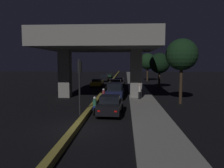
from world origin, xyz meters
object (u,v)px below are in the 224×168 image
Objects in this scene: traffic_light_left_of_median at (80,77)px; car_taxi_yellow_lead_oncoming at (97,83)px; motorcycle_white_filtering_far at (109,88)px; pedestrian_on_sidewalk at (140,91)px; car_dark_blue_third at (116,85)px; car_dark_green_third_oncoming at (109,75)px; car_dark_blue_second at (115,90)px; street_lamp at (131,59)px; car_dark_red_fourth at (119,82)px; car_black_second_oncoming at (104,78)px; car_black_lead at (110,105)px; motorcycle_red_filtering_mid at (104,96)px; motorcycle_blue_filtering_near at (95,106)px.

car_taxi_yellow_lead_oncoming is (-1.40, 21.87, -2.44)m from traffic_light_left_of_median.
pedestrian_on_sidewalk is (4.13, -6.85, 0.42)m from motorcycle_white_filtering_far.
car_dark_blue_third is 30.46m from car_dark_green_third_oncoming.
car_dark_blue_third is at bearing 4.76° from car_dark_blue_second.
motorcycle_white_filtering_far is (2.44, -31.99, -0.13)m from car_dark_green_third_oncoming.
car_taxi_yellow_lead_oncoming is at bearing -153.68° from street_lamp.
car_dark_blue_third is at bearing 33.30° from car_taxi_yellow_lead_oncoming.
car_dark_red_fourth is at bearing 111.97° from car_taxi_yellow_lead_oncoming.
car_dark_green_third_oncoming is 2.43× the size of motorcycle_white_filtering_far.
street_lamp is 11.69m from car_black_second_oncoming.
car_taxi_yellow_lead_oncoming is at bearing 115.52° from pedestrian_on_sidewalk.
car_black_lead reaches higher than car_dark_red_fourth.
pedestrian_on_sidewalk is (6.57, -38.84, 0.29)m from car_dark_green_third_oncoming.
car_dark_green_third_oncoming is at bearing 8.23° from car_dark_blue_second.
car_black_lead is 14.41m from motorcycle_white_filtering_far.
motorcycle_white_filtering_far is (-0.02, 7.79, -0.00)m from motorcycle_red_filtering_mid.
car_dark_red_fourth is 2.56× the size of motorcycle_white_filtering_far.
car_dark_blue_third is 15.78m from motorcycle_blue_filtering_near.
car_black_second_oncoming is at bearing 1.72° from motorcycle_blue_filtering_near.
car_dark_blue_second reaches higher than motorcycle_red_filtering_mid.
car_black_second_oncoming is (0.11, 12.05, 0.04)m from car_taxi_yellow_lead_oncoming.
street_lamp is 4.72× the size of motorcycle_white_filtering_far.
car_dark_green_third_oncoming is 2.55× the size of pedestrian_on_sidewalk.
pedestrian_on_sidewalk is at bearing -87.78° from street_lamp.
traffic_light_left_of_median is 46.50m from car_dark_green_third_oncoming.
motorcycle_blue_filtering_near is (-3.57, -24.49, -4.53)m from street_lamp.
car_dark_blue_third is 2.00× the size of motorcycle_red_filtering_mid.
car_black_lead is at bearing 4.48° from car_dark_green_third_oncoming.
street_lamp is at bearing -10.79° from motorcycle_blue_filtering_near.
motorcycle_white_filtering_far is 8.01m from pedestrian_on_sidewalk.
car_dark_blue_third is 9.14m from pedestrian_on_sidewalk.
street_lamp is 1.94× the size of car_dark_green_third_oncoming.
street_lamp is at bearing -12.42° from motorcycle_red_filtering_mid.
car_dark_blue_second is 14.06m from car_taxi_yellow_lead_oncoming.
car_black_second_oncoming is at bearing 9.79° from motorcycle_white_filtering_far.
car_dark_blue_third reaches higher than motorcycle_white_filtering_far.
car_dark_red_fourth is 11.18m from car_black_second_oncoming.
street_lamp is at bearing 116.91° from car_taxi_yellow_lead_oncoming.
car_dark_red_fourth is (0.30, 7.26, -0.11)m from car_dark_blue_third.
car_dark_red_fourth reaches higher than motorcycle_blue_filtering_near.
pedestrian_on_sidewalk is at bearing -158.54° from car_dark_blue_third.
motorcycle_white_filtering_far is at bearing -108.29° from street_lamp.
car_black_lead is 2.09× the size of motorcycle_red_filtering_mid.
motorcycle_red_filtering_mid is at bearing -167.11° from pedestrian_on_sidewalk.
pedestrian_on_sidewalk is at bearing -102.88° from car_dark_blue_second.
car_dark_green_third_oncoming is (-5.90, 21.52, -4.42)m from street_lamp.
car_black_second_oncoming is (-3.84, 25.53, -0.24)m from car_dark_blue_second.
street_lamp reaches higher than pedestrian_on_sidewalk.
motorcycle_blue_filtering_near is (-1.39, -23.00, -0.17)m from car_dark_red_fourth.
traffic_light_left_of_median is at bearing 173.32° from car_dark_blue_third.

